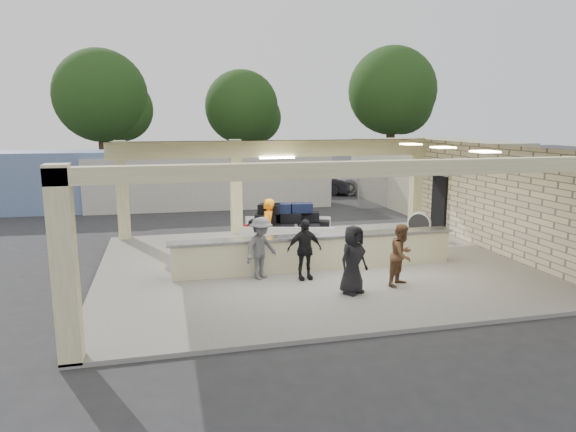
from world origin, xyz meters
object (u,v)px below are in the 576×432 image
object	(u,v)px
passenger_a	(402,255)
car_white_b	(439,179)
luggage_cart	(286,226)
passenger_c	(261,248)
drum_fan	(419,224)
passenger_b	(304,249)
container_white	(211,182)
baggage_counter	(316,252)
baggage_handler	(267,229)
car_white_a	(383,181)
passenger_d	(353,260)
car_dark	(315,182)

from	to	relation	value
passenger_a	car_white_b	bearing A→B (deg)	21.86
luggage_cart	passenger_c	xyz separation A→B (m)	(-1.21, -2.24, -0.08)
car_white_b	drum_fan	bearing A→B (deg)	142.98
passenger_b	container_white	world-z (taller)	container_white
baggage_counter	passenger_a	xyz separation A→B (m)	(1.70, -1.88, 0.31)
baggage_handler	passenger_c	world-z (taller)	baggage_handler
passenger_c	car_white_b	world-z (taller)	passenger_c
car_white_b	car_white_a	bearing A→B (deg)	96.24
baggage_counter	passenger_b	size ratio (longest dim) A/B	5.07
passenger_d	car_dark	size ratio (longest dim) A/B	0.41
car_dark	baggage_counter	bearing A→B (deg)	-167.69
luggage_cart	baggage_handler	xyz separation A→B (m)	(-0.66, -0.37, 0.02)
passenger_d	car_white_b	world-z (taller)	passenger_d
passenger_a	car_white_b	world-z (taller)	passenger_a
passenger_b	baggage_counter	bearing A→B (deg)	50.85
passenger_b	car_dark	world-z (taller)	passenger_b
drum_fan	container_white	distance (m)	11.03
luggage_cart	baggage_counter	bearing A→B (deg)	-60.62
passenger_a	passenger_c	bearing A→B (deg)	122.07
car_white_b	container_white	xyz separation A→B (m)	(-14.18, -3.07, 0.62)
baggage_counter	luggage_cart	xyz separation A→B (m)	(-0.46, 1.74, 0.42)
passenger_a	car_white_b	distance (m)	19.82
passenger_c	container_white	world-z (taller)	container_white
baggage_counter	passenger_a	bearing A→B (deg)	-47.87
passenger_a	passenger_c	size ratio (longest dim) A/B	0.96
passenger_a	car_dark	xyz separation A→B (m)	(2.72, 16.77, -0.20)
drum_fan	car_white_a	size ratio (longest dim) A/B	0.17
car_dark	car_white_b	bearing A→B (deg)	-61.57
baggage_handler	baggage_counter	bearing A→B (deg)	64.66
baggage_counter	luggage_cart	bearing A→B (deg)	104.68
passenger_b	car_white_b	bearing A→B (deg)	45.98
passenger_c	passenger_b	bearing A→B (deg)	-52.72
baggage_handler	drum_fan	bearing A→B (deg)	130.57
car_white_a	car_dark	distance (m)	3.99
baggage_counter	passenger_d	bearing A→B (deg)	-82.79
drum_fan	baggage_counter	bearing A→B (deg)	-112.44
baggage_handler	passenger_b	xyz separation A→B (m)	(0.55, -2.19, -0.11)
passenger_a	car_dark	bearing A→B (deg)	45.12
luggage_cart	car_dark	bearing A→B (deg)	84.34
luggage_cart	drum_fan	xyz separation A→B (m)	(5.21, 1.21, -0.42)
luggage_cart	passenger_b	bearing A→B (deg)	-77.83
passenger_c	car_white_b	distance (m)	20.78
passenger_b	passenger_d	xyz separation A→B (m)	(0.84, -1.35, 0.03)
passenger_b	car_dark	xyz separation A→B (m)	(4.99, 15.72, -0.22)
drum_fan	car_white_a	bearing A→B (deg)	107.97
passenger_a	car_dark	size ratio (longest dim) A/B	0.38
baggage_handler	car_white_b	bearing A→B (deg)	160.56
baggage_handler	passenger_d	world-z (taller)	baggage_handler
luggage_cart	car_white_a	bearing A→B (deg)	69.23
baggage_handler	car_dark	distance (m)	14.62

